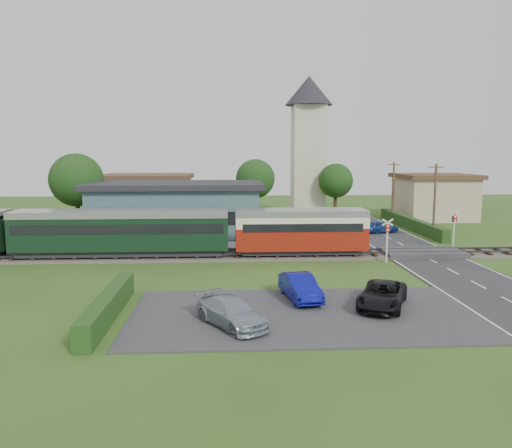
{
  "coord_description": "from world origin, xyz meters",
  "views": [
    {
      "loc": [
        -5.09,
        -35.7,
        7.92
      ],
      "look_at": [
        -2.95,
        4.0,
        2.33
      ],
      "focal_mm": 35.0,
      "sensor_mm": 36.0,
      "label": 1
    }
  ],
  "objects": [
    {
      "name": "ground",
      "position": [
        0.0,
        0.0,
        0.0
      ],
      "size": [
        120.0,
        120.0,
        0.0
      ],
      "primitive_type": "plane",
      "color": "#2D4C19"
    },
    {
      "name": "railway_track",
      "position": [
        0.0,
        2.0,
        0.11
      ],
      "size": [
        76.0,
        3.2,
        0.49
      ],
      "color": "#4C443D",
      "rests_on": "ground"
    },
    {
      "name": "road",
      "position": [
        10.0,
        0.0,
        0.03
      ],
      "size": [
        6.0,
        70.0,
        0.05
      ],
      "primitive_type": "cube",
      "color": "#28282B",
      "rests_on": "ground"
    },
    {
      "name": "car_park",
      "position": [
        -1.5,
        -12.0,
        0.04
      ],
      "size": [
        17.0,
        9.0,
        0.08
      ],
      "primitive_type": "cube",
      "color": "#333335",
      "rests_on": "ground"
    },
    {
      "name": "crossing_deck",
      "position": [
        10.0,
        2.0,
        0.23
      ],
      "size": [
        6.2,
        3.4,
        0.45
      ],
      "primitive_type": "cube",
      "color": "#333335",
      "rests_on": "ground"
    },
    {
      "name": "platform",
      "position": [
        -10.0,
        5.2,
        0.23
      ],
      "size": [
        30.0,
        3.0,
        0.45
      ],
      "primitive_type": "cube",
      "color": "gray",
      "rests_on": "ground"
    },
    {
      "name": "equipment_hut",
      "position": [
        -18.0,
        5.2,
        1.75
      ],
      "size": [
        2.3,
        2.3,
        2.55
      ],
      "color": "beige",
      "rests_on": "platform"
    },
    {
      "name": "station_building",
      "position": [
        -10.0,
        10.99,
        2.69
      ],
      "size": [
        16.0,
        9.0,
        5.3
      ],
      "color": "slate",
      "rests_on": "ground"
    },
    {
      "name": "train",
      "position": [
        -16.39,
        2.0,
        2.18
      ],
      "size": [
        43.2,
        2.9,
        3.4
      ],
      "color": "#232328",
      "rests_on": "ground"
    },
    {
      "name": "church_tower",
      "position": [
        5.0,
        28.0,
        10.23
      ],
      "size": [
        6.0,
        6.0,
        17.6
      ],
      "color": "beige",
      "rests_on": "ground"
    },
    {
      "name": "house_west",
      "position": [
        -15.0,
        25.0,
        2.79
      ],
      "size": [
        10.8,
        8.8,
        5.5
      ],
      "color": "tan",
      "rests_on": "ground"
    },
    {
      "name": "house_east",
      "position": [
        20.0,
        24.0,
        2.8
      ],
      "size": [
        8.8,
        8.8,
        5.5
      ],
      "color": "tan",
      "rests_on": "ground"
    },
    {
      "name": "hedge_carpark",
      "position": [
        -11.0,
        -12.0,
        0.6
      ],
      "size": [
        0.8,
        9.0,
        1.2
      ],
      "primitive_type": "cube",
      "color": "#193814",
      "rests_on": "ground"
    },
    {
      "name": "hedge_roadside",
      "position": [
        14.2,
        16.0,
        0.6
      ],
      "size": [
        0.8,
        18.0,
        1.2
      ],
      "primitive_type": "cube",
      "color": "#193814",
      "rests_on": "ground"
    },
    {
      "name": "hedge_station",
      "position": [
        -10.0,
        15.5,
        0.65
      ],
      "size": [
        22.0,
        0.8,
        1.3
      ],
      "primitive_type": "cube",
      "color": "#193814",
      "rests_on": "ground"
    },
    {
      "name": "tree_a",
      "position": [
        -20.0,
        14.0,
        5.38
      ],
      "size": [
        5.2,
        5.2,
        8.0
      ],
      "color": "#332316",
      "rests_on": "ground"
    },
    {
      "name": "tree_b",
      "position": [
        -2.0,
        23.0,
        5.02
      ],
      "size": [
        4.6,
        4.6,
        7.34
      ],
      "color": "#332316",
      "rests_on": "ground"
    },
    {
      "name": "tree_c",
      "position": [
        8.0,
        25.0,
        4.65
      ],
      "size": [
        4.2,
        4.2,
        6.78
      ],
      "color": "#332316",
      "rests_on": "ground"
    },
    {
      "name": "utility_pole_c",
      "position": [
        14.2,
        10.0,
        3.63
      ],
      "size": [
        1.4,
        0.22,
        7.0
      ],
      "color": "#473321",
      "rests_on": "ground"
    },
    {
      "name": "utility_pole_d",
      "position": [
        14.2,
        22.0,
        3.63
      ],
      "size": [
        1.4,
        0.22,
        7.0
      ],
      "color": "#473321",
      "rests_on": "ground"
    },
    {
      "name": "crossing_signal_near",
      "position": [
        6.4,
        -0.41,
        2.14
      ],
      "size": [
        0.84,
        0.28,
        3.28
      ],
      "color": "silver",
      "rests_on": "ground"
    },
    {
      "name": "crossing_signal_far",
      "position": [
        13.6,
        4.39,
        2.14
      ],
      "size": [
        0.84,
        0.28,
        3.28
      ],
      "color": "silver",
      "rests_on": "ground"
    },
    {
      "name": "streetlamp_west",
      "position": [
        -22.0,
        20.0,
        3.04
      ],
      "size": [
        0.3,
        0.3,
        5.15
      ],
      "color": "#3F3F47",
      "rests_on": "ground"
    },
    {
      "name": "streetlamp_east",
      "position": [
        16.0,
        27.0,
        3.04
      ],
      "size": [
        0.3,
        0.3,
        5.15
      ],
      "color": "#3F3F47",
      "rests_on": "ground"
    },
    {
      "name": "car_on_road",
      "position": [
        10.2,
        13.25,
        0.65
      ],
      "size": [
        3.76,
        2.29,
        1.2
      ],
      "primitive_type": "imported",
      "rotation": [
        0.0,
        0.0,
        1.84
      ],
      "color": "navy",
      "rests_on": "road"
    },
    {
      "name": "car_park_blue",
      "position": [
        -1.27,
        -9.5,
        0.76
      ],
      "size": [
        2.08,
        4.3,
        1.36
      ],
      "primitive_type": "imported",
      "rotation": [
        0.0,
        0.0,
        0.16
      ],
      "color": "#0D1086",
      "rests_on": "car_park"
    },
    {
      "name": "car_park_silver",
      "position": [
        -5.03,
        -13.55,
        0.71
      ],
      "size": [
        3.82,
        4.56,
        1.25
      ],
      "primitive_type": "imported",
      "rotation": [
        0.0,
        0.0,
        0.58
      ],
      "color": "#8C99A5",
      "rests_on": "car_park"
    },
    {
      "name": "car_park_dark",
      "position": [
        2.76,
        -11.15,
        0.72
      ],
      "size": [
        3.86,
        5.04,
        1.27
      ],
      "primitive_type": "imported",
      "rotation": [
        0.0,
        0.0,
        -0.44
      ],
      "color": "black",
      "rests_on": "car_park"
    },
    {
      "name": "pedestrian_near",
      "position": [
        -3.56,
        5.54,
        1.28
      ],
      "size": [
        0.67,
        0.5,
        1.67
      ],
      "primitive_type": "imported",
      "rotation": [
        0.0,
        0.0,
        3.32
      ],
      "color": "gray",
      "rests_on": "platform"
    },
    {
      "name": "pedestrian_far",
      "position": [
        -18.0,
        4.56,
        1.38
      ],
      "size": [
        0.94,
        1.07,
        1.86
      ],
      "primitive_type": "imported",
      "rotation": [
        0.0,
        0.0,
        1.27
      ],
      "color": "gray",
      "rests_on": "platform"
    }
  ]
}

